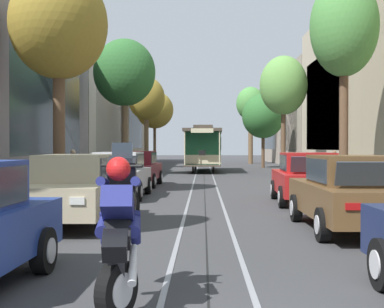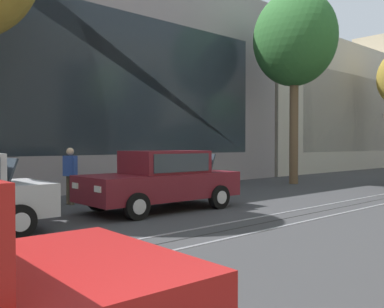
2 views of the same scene
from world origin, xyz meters
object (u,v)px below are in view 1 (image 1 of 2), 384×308
Objects in this scene: cable_car_trolley at (204,148)px; motorcycle_with_rider at (120,220)px; parked_car_beige_second_left at (74,189)px; street_tree_kerb_right_fourth at (263,116)px; street_tree_kerb_right_mid at (283,86)px; parked_car_maroon_fourth_left at (137,168)px; parked_car_silver_mid_left at (119,174)px; fire_hydrant at (28,198)px; street_tree_kerb_left_far at (155,110)px; street_tree_kerb_right_second at (344,28)px; street_tree_kerb_left_second at (59,26)px; pedestrian_crossing_far at (73,166)px; parked_car_brown_second_right at (350,193)px; parked_car_red_mid_right at (307,178)px; pedestrian_on_left_pavement at (334,163)px; street_tree_kerb_left_fourth at (146,99)px; street_tree_kerb_left_mid at (124,73)px; street_tree_kerb_right_far at (251,105)px.

cable_car_trolley is 32.57m from motorcycle_with_rider.
street_tree_kerb_right_fourth reaches higher than parked_car_beige_second_left.
street_tree_kerb_right_fourth is (0.09, 11.83, -1.18)m from street_tree_kerb_right_mid.
parked_car_maroon_fourth_left is 0.48× the size of cable_car_trolley.
parked_car_silver_mid_left is 5.21× the size of fire_hydrant.
street_tree_kerb_left_far is at bearing 90.62° from fire_hydrant.
parked_car_maroon_fourth_left is (-0.05, 11.75, 0.00)m from parked_car_beige_second_left.
street_tree_kerb_right_second is at bearing 66.56° from motorcycle_with_rider.
street_tree_kerb_left_second is 5.07× the size of pedestrian_crossing_far.
parked_car_brown_second_right is (6.01, -0.89, 0.00)m from parked_car_beige_second_left.
street_tree_kerb_right_mid is 22.08m from fire_hydrant.
cable_car_trolley is (3.01, 20.06, 0.86)m from parked_car_silver_mid_left.
street_tree_kerb_right_fourth reaches higher than parked_car_brown_second_right.
street_tree_kerb_left_far is (-2.12, 42.69, 4.83)m from parked_car_beige_second_left.
street_tree_kerb_right_second is 16.84m from motorcycle_with_rider.
street_tree_kerb_right_mid reaches higher than fire_hydrant.
street_tree_kerb_right_second is at bearing 75.87° from parked_car_brown_second_right.
parked_car_red_mid_right is 10.64m from street_tree_kerb_left_second.
parked_car_beige_second_left is 43.01m from street_tree_kerb_left_far.
pedestrian_on_left_pavement is (10.28, 17.51, 0.08)m from parked_car_beige_second_left.
street_tree_kerb_left_fourth reaches higher than pedestrian_on_left_pavement.
parked_car_silver_mid_left is 10.27m from street_tree_kerb_right_second.
parked_car_silver_mid_left is 0.48× the size of cable_car_trolley.
street_tree_kerb_right_mid is at bearing 49.04° from parked_car_maroon_fourth_left.
street_tree_kerb_right_mid is (10.39, 13.45, -0.69)m from street_tree_kerb_left_second.
street_tree_kerb_left_second is 1.12× the size of street_tree_kerb_right_mid.
street_tree_kerb_right_mid is at bearing 61.44° from parked_car_silver_mid_left.
street_tree_kerb_left_mid reaches higher than street_tree_kerb_right_mid.
parked_car_beige_second_left is 5.22× the size of fire_hydrant.
motorcycle_with_rider is at bearing -96.79° from street_tree_kerb_right_far.
parked_car_maroon_fourth_left is at bearing -86.16° from street_tree_kerb_left_far.
street_tree_kerb_left_far is 1.02× the size of street_tree_kerb_right_mid.
parked_car_red_mid_right is 11.37m from motorcycle_with_rider.
pedestrian_on_left_pavement is at bearing -84.97° from street_tree_kerb_right_far.
street_tree_kerb_right_mid is (1.94, 21.85, 4.78)m from parked_car_brown_second_right.
street_tree_kerb_left_second reaches higher than street_tree_kerb_right_mid.
parked_car_brown_second_right is 13.11m from street_tree_kerb_left_second.
motorcycle_with_rider is (4.01, -26.96, -5.43)m from street_tree_kerb_left_mid.
street_tree_kerb_left_fourth reaches higher than street_tree_kerb_left_far.
parked_car_brown_second_right is at bearing -79.42° from street_tree_kerb_left_far.
street_tree_kerb_right_far reaches higher than street_tree_kerb_right_fourth.
pedestrian_crossing_far is at bearing 127.40° from parked_car_brown_second_right.
street_tree_kerb_right_fourth is 8.60m from cable_car_trolley.
motorcycle_with_rider is (4.15, -48.84, -4.68)m from street_tree_kerb_left_far.
parked_car_brown_second_right is 11.13m from street_tree_kerb_right_second.
street_tree_kerb_right_mid reaches higher than pedestrian_on_left_pavement.
street_tree_kerb_left_far reaches higher than parked_car_silver_mid_left.
street_tree_kerb_right_fourth is at bearing 50.10° from street_tree_kerb_left_mid.
street_tree_kerb_left_fourth is (-1.84, 20.79, 5.03)m from parked_car_maroon_fourth_left.
parked_car_maroon_fourth_left is 14.01m from parked_car_brown_second_right.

